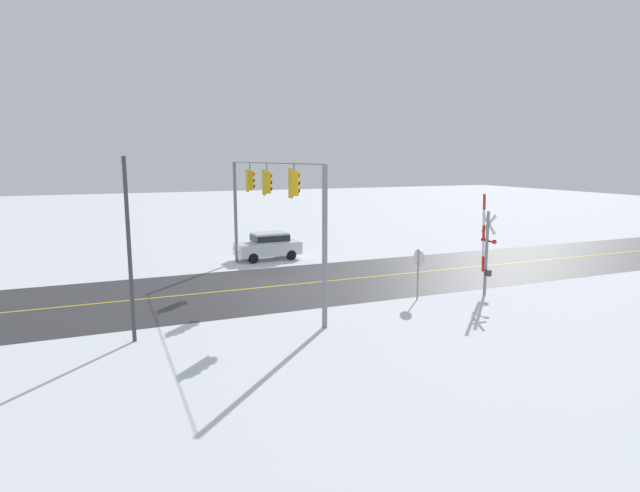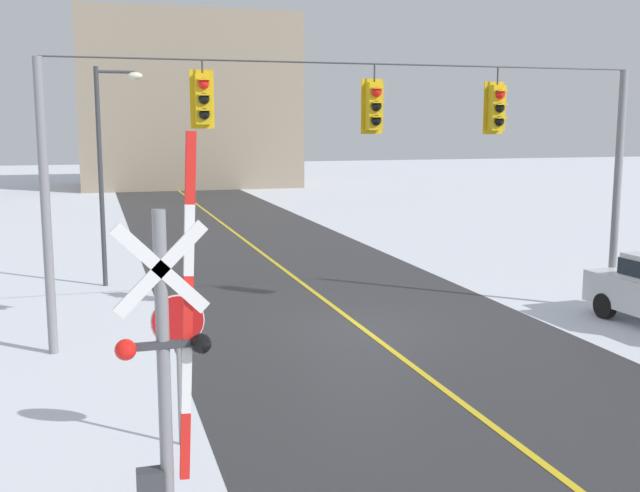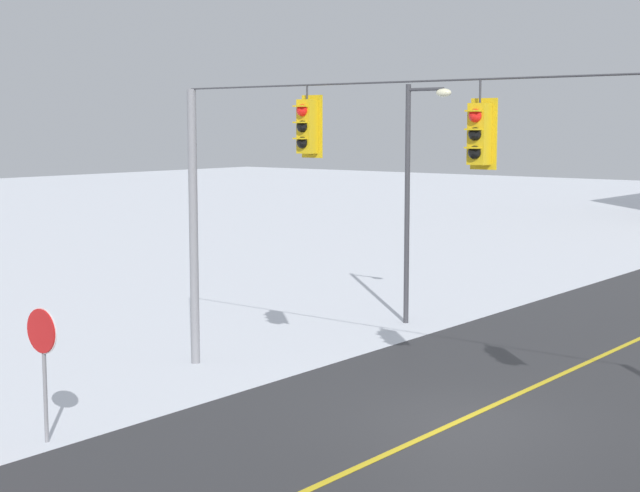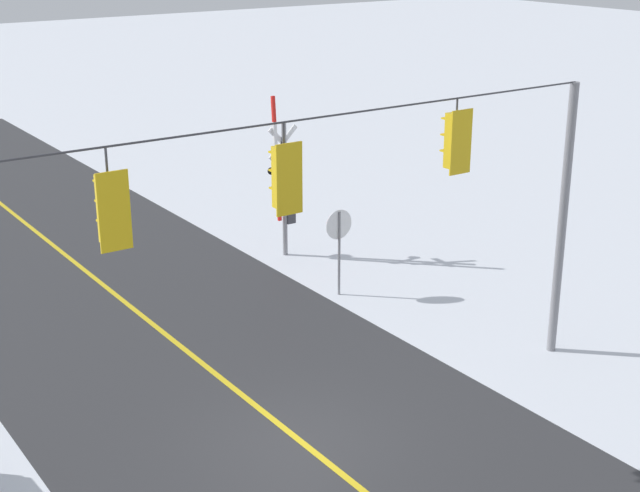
{
  "view_description": "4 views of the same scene",
  "coord_description": "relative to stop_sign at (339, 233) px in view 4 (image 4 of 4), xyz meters",
  "views": [
    {
      "loc": [
        -24.79,
        7.64,
        6.41
      ],
      "look_at": [
        -2.07,
        -1.87,
        2.3
      ],
      "focal_mm": 29.44,
      "sensor_mm": 36.0,
      "label": 1
    },
    {
      "loc": [
        -6.05,
        -16.74,
        4.85
      ],
      "look_at": [
        -1.32,
        -0.92,
        2.2
      ],
      "focal_mm": 42.88,
      "sensor_mm": 36.0,
      "label": 2
    },
    {
      "loc": [
        8.84,
        -15.19,
        5.39
      ],
      "look_at": [
        -2.67,
        -0.84,
        3.11
      ],
      "focal_mm": 54.65,
      "sensor_mm": 36.0,
      "label": 3
    },
    {
      "loc": [
        8.47,
        13.01,
        9.4
      ],
      "look_at": [
        -1.33,
        -1.21,
        3.33
      ],
      "focal_mm": 52.1,
      "sensor_mm": 36.0,
      "label": 4
    }
  ],
  "objects": [
    {
      "name": "stop_sign",
      "position": [
        0.0,
        0.0,
        0.0
      ],
      "size": [
        0.8,
        0.09,
        2.35
      ],
      "color": "gray",
      "rests_on": "ground"
    },
    {
      "name": "signal_span",
      "position": [
        4.92,
        5.54,
        2.53
      ],
      "size": [
        14.2,
        0.47,
        6.22
      ],
      "color": "gray",
      "rests_on": "ground"
    },
    {
      "name": "ground_plane",
      "position": [
        4.92,
        5.56,
        -1.71
      ],
      "size": [
        160.0,
        160.0,
        0.0
      ],
      "primitive_type": "plane",
      "color": "silver"
    },
    {
      "name": "railroad_crossing",
      "position": [
        -0.47,
        -3.43,
        0.58
      ],
      "size": [
        0.98,
        0.31,
        4.78
      ],
      "color": "gray",
      "rests_on": "ground"
    }
  ]
}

